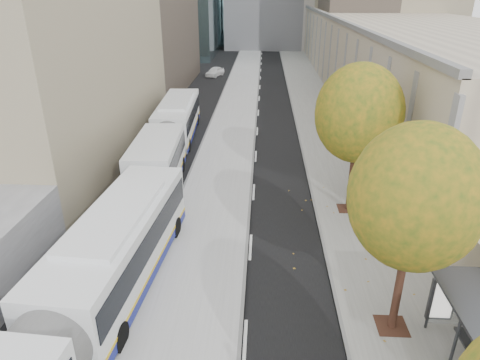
{
  "coord_description": "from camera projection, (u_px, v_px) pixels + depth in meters",
  "views": [
    {
      "loc": [
        -1.21,
        0.82,
        11.2
      ],
      "look_at": [
        -2.26,
        20.17,
        2.5
      ],
      "focal_mm": 32.0,
      "sensor_mm": 36.0,
      "label": 1
    }
  ],
  "objects": [
    {
      "name": "bus_near",
      "position": [
        70.0,
        319.0,
        13.43
      ],
      "size": [
        3.98,
        18.74,
        3.1
      ],
      "rotation": [
        0.0,
        0.0,
        -0.07
      ],
      "color": "white",
      "rests_on": "ground"
    },
    {
      "name": "tree_c",
      "position": [
        415.0,
        198.0,
        13.29
      ],
      "size": [
        4.2,
        4.2,
        7.28
      ],
      "color": "black",
      "rests_on": "sidewalk"
    },
    {
      "name": "building_tan",
      "position": [
        384.0,
        45.0,
        59.67
      ],
      "size": [
        18.0,
        92.0,
        8.0
      ],
      "primitive_type": "cube",
      "color": "#A29580",
      "rests_on": "ground"
    },
    {
      "name": "tree_d",
      "position": [
        359.0,
        114.0,
        21.4
      ],
      "size": [
        4.4,
        4.4,
        7.6
      ],
      "color": "black",
      "rests_on": "sidewalk"
    },
    {
      "name": "bus_platform",
      "position": [
        230.0,
        134.0,
        35.82
      ],
      "size": [
        4.25,
        150.0,
        0.15
      ],
      "primitive_type": "cube",
      "color": "#A8A8A8",
      "rests_on": "ground"
    },
    {
      "name": "distant_car",
      "position": [
        215.0,
        72.0,
        59.39
      ],
      "size": [
        2.66,
        4.02,
        1.27
      ],
      "primitive_type": "imported",
      "rotation": [
        0.0,
        0.0,
        -0.34
      ],
      "color": "white",
      "rests_on": "ground"
    },
    {
      "name": "bus_far",
      "position": [
        170.0,
        133.0,
        30.95
      ],
      "size": [
        3.51,
        17.82,
        2.95
      ],
      "rotation": [
        0.0,
        0.0,
        0.05
      ],
      "color": "white",
      "rests_on": "ground"
    },
    {
      "name": "sidewalk",
      "position": [
        327.0,
        136.0,
        35.44
      ],
      "size": [
        4.75,
        150.0,
        0.08
      ],
      "primitive_type": "cube",
      "color": "gray",
      "rests_on": "ground"
    }
  ]
}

